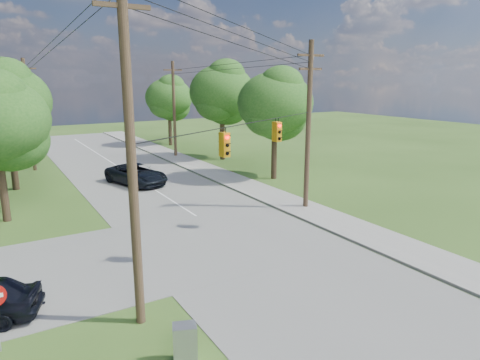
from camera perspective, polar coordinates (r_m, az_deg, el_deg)
ground at (r=17.40m, az=2.43°, el=-14.85°), size 140.00×140.00×0.00m
main_road at (r=22.21m, az=-0.32°, el=-8.32°), size 10.00×100.00×0.03m
sidewalk_east at (r=26.03m, az=12.56°, el=-5.25°), size 2.60×100.00×0.12m
pole_sw at (r=13.90m, az=-14.40°, el=4.69°), size 2.00×0.32×12.00m
pole_ne at (r=27.23m, az=9.11°, el=7.38°), size 2.00×0.32×10.50m
pole_north_e at (r=46.29m, az=-8.77°, el=9.38°), size 2.00×0.32×10.00m
pole_north_w at (r=43.06m, az=-26.33°, el=7.88°), size 2.00×0.32×10.00m
power_lines at (r=26.32m, az=-8.82°, el=15.23°), size 13.93×29.62×4.93m
traffic_signals at (r=20.63m, az=1.81°, el=5.76°), size 4.91×3.27×1.05m
tree_w_mid at (r=35.87m, az=-28.79°, el=9.12°), size 6.40×6.40×9.22m
tree_e_near at (r=35.38m, az=4.70°, el=10.12°), size 6.20×6.20×8.81m
tree_e_mid at (r=44.12m, az=-2.43°, el=11.64°), size 6.60×6.60×9.64m
tree_e_far at (r=54.63m, az=-9.46°, el=10.77°), size 5.80×5.80×8.32m
car_main_north at (r=34.90m, az=-13.66°, el=0.75°), size 4.27×6.31×1.60m
control_cabinet at (r=13.53m, az=-7.33°, el=-20.90°), size 0.83×0.72×1.26m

